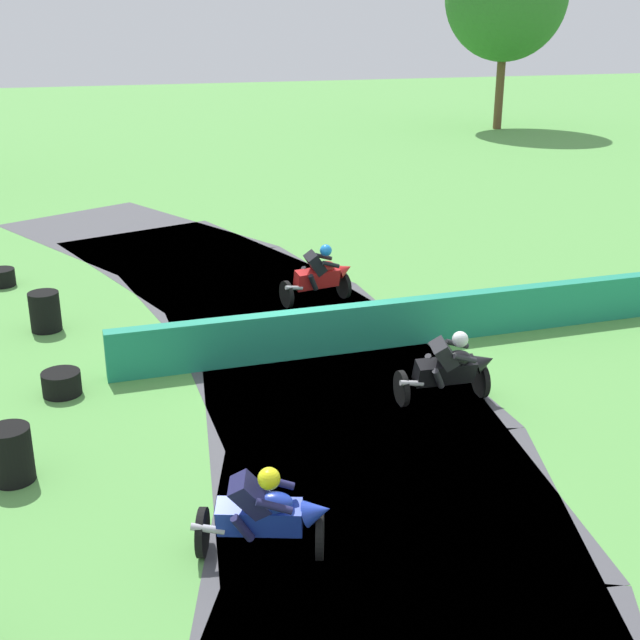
% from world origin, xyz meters
% --- Properties ---
extents(ground_plane, '(120.00, 120.00, 0.00)m').
position_xyz_m(ground_plane, '(0.00, 0.00, 0.00)').
color(ground_plane, '#569947').
extents(track_asphalt, '(9.06, 28.88, 0.01)m').
position_xyz_m(track_asphalt, '(-1.04, -0.04, 0.00)').
color(track_asphalt, '#47474C').
rests_on(track_asphalt, ground).
extents(safety_barrier, '(17.53, 0.93, 0.90)m').
position_xyz_m(safety_barrier, '(5.00, 0.18, 0.45)').
color(safety_barrier, '#1E8466').
rests_on(safety_barrier, ground).
extents(motorcycle_lead_blue, '(1.69, 1.17, 1.43)m').
position_xyz_m(motorcycle_lead_blue, '(-2.17, -5.92, 0.64)').
color(motorcycle_lead_blue, black).
rests_on(motorcycle_lead_blue, ground).
extents(motorcycle_chase_black, '(1.69, 0.89, 1.42)m').
position_xyz_m(motorcycle_chase_black, '(1.63, -2.58, 0.63)').
color(motorcycle_chase_black, black).
rests_on(motorcycle_chase_black, ground).
extents(motorcycle_trailing_red, '(1.70, 0.99, 1.43)m').
position_xyz_m(motorcycle_trailing_red, '(0.96, 2.80, 0.65)').
color(motorcycle_trailing_red, black).
rests_on(motorcycle_trailing_red, ground).
extents(tire_stack_mid_a, '(0.59, 0.59, 0.80)m').
position_xyz_m(tire_stack_mid_a, '(-5.15, -3.21, 0.40)').
color(tire_stack_mid_a, black).
rests_on(tire_stack_mid_a, ground).
extents(tire_stack_mid_b, '(0.65, 0.65, 0.40)m').
position_xyz_m(tire_stack_mid_b, '(-4.52, -0.51, 0.20)').
color(tire_stack_mid_b, black).
rests_on(tire_stack_mid_b, ground).
extents(tire_stack_far, '(0.61, 0.61, 0.80)m').
position_xyz_m(tire_stack_far, '(-4.83, 2.71, 0.40)').
color(tire_stack_far, black).
rests_on(tire_stack_far, ground).
extents(tire_stack_extra_a, '(0.62, 0.62, 0.40)m').
position_xyz_m(tire_stack_extra_a, '(-5.90, 6.04, 0.20)').
color(tire_stack_extra_a, black).
rests_on(tire_stack_extra_a, ground).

